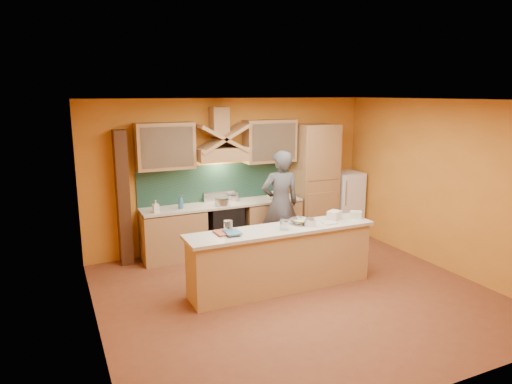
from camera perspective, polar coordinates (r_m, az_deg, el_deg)
name	(u,v)px	position (r m, az deg, el deg)	size (l,w,h in m)	color
floor	(296,294)	(6.88, 5.07, -12.61)	(5.50, 5.00, 0.01)	brown
ceiling	(300,100)	(6.24, 5.57, 11.39)	(5.50, 5.00, 0.01)	white
wall_back	(232,174)	(8.63, -2.99, 2.32)	(5.50, 0.02, 2.80)	orange
wall_front	(435,260)	(4.52, 21.43, -7.87)	(5.50, 0.02, 2.80)	orange
wall_left	(91,225)	(5.62, -19.88, -3.87)	(0.02, 5.00, 2.80)	orange
wall_right	(443,185)	(8.12, 22.38, 0.78)	(0.02, 5.00, 2.80)	orange
base_cabinet_left	(173,235)	(8.21, -10.30, -5.37)	(1.10, 0.60, 0.86)	#A97B4D
base_cabinet_right	(270,223)	(8.84, 1.73, -3.88)	(1.10, 0.60, 0.86)	#A97B4D
counter_top	(223,204)	(8.35, -4.10, -1.54)	(3.00, 0.62, 0.04)	beige
stove	(224,228)	(8.47, -4.06, -4.49)	(0.60, 0.58, 0.90)	black
backsplash	(218,183)	(8.54, -4.81, 1.16)	(3.00, 0.03, 0.70)	#19382D
range_hood	(222,154)	(8.23, -4.33, 4.77)	(0.92, 0.50, 0.24)	#A97B4D
hood_chimney	(219,121)	(8.27, -4.64, 8.84)	(0.30, 0.30, 0.50)	#A97B4D
upper_cabinet_left	(165,146)	(7.99, -11.30, 5.65)	(1.00, 0.35, 0.80)	#A97B4D
upper_cabinet_right	(270,141)	(8.67, 1.72, 6.38)	(1.00, 0.35, 0.80)	#A97B4D
pantry_column	(315,182)	(9.15, 7.38, 1.21)	(0.80, 0.60, 2.30)	#A97B4D
fridge	(345,203)	(9.66, 11.07, -1.35)	(0.58, 0.60, 1.30)	white
trim_column_left	(123,198)	(8.02, -16.30, -0.76)	(0.20, 0.30, 2.30)	#472816
island_body	(281,260)	(6.91, 3.17, -8.52)	(2.80, 0.55, 0.88)	tan
island_top	(282,230)	(6.75, 3.22, -4.71)	(2.90, 0.62, 0.05)	beige
person	(280,204)	(8.14, 3.06, -1.48)	(0.70, 0.46, 1.91)	#4C4C51
pot_large	(222,203)	(8.17, -4.25, -1.33)	(0.26, 0.26, 0.14)	silver
pot_small	(233,198)	(8.52, -2.89, -0.79)	(0.20, 0.20, 0.13)	silver
soap_bottle_a	(156,206)	(7.85, -12.42, -1.76)	(0.10, 0.10, 0.21)	white
soap_bottle_b	(181,202)	(8.02, -9.39, -1.20)	(0.09, 0.10, 0.25)	#34658F
bowl_back	(273,197)	(8.65, 2.16, -0.63)	(0.24, 0.24, 0.08)	white
dish_rack	(276,194)	(8.82, 2.46, -0.30)	(0.27, 0.22, 0.10)	silver
book_lower	(216,234)	(6.44, -5.04, -5.22)	(0.21, 0.29, 0.03)	#A6503B
book_upper	(225,233)	(6.40, -3.87, -5.15)	(0.21, 0.29, 0.02)	#3F6D8A
jar_large	(228,227)	(6.50, -3.50, -4.35)	(0.13, 0.13, 0.18)	white
jar_small	(284,225)	(6.65, 3.53, -4.11)	(0.13, 0.13, 0.15)	silver
kitchen_scale	(310,223)	(6.86, 6.77, -3.84)	(0.12, 0.12, 0.10)	white
mixing_bowl	(300,221)	(6.97, 5.51, -3.67)	(0.31, 0.31, 0.07)	silver
cloth	(330,223)	(7.05, 9.19, -3.85)	(0.21, 0.16, 0.01)	#C5ABA2
grocery_bag_a	(334,215)	(7.27, 9.77, -2.87)	(0.21, 0.17, 0.14)	beige
grocery_bag_b	(356,215)	(7.41, 12.37, -2.79)	(0.18, 0.14, 0.11)	beige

